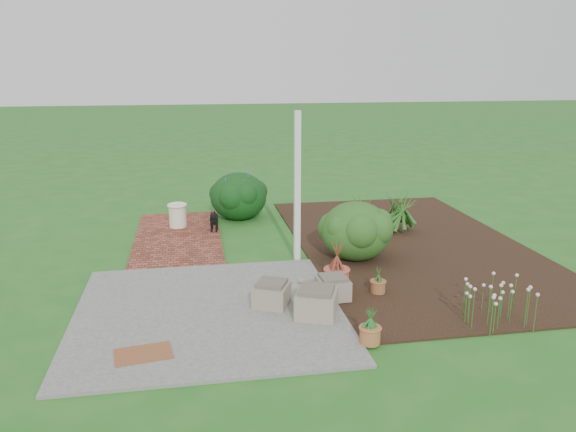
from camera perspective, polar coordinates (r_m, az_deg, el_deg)
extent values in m
plane|color=#23651F|center=(9.38, -0.79, -4.82)|extent=(80.00, 80.00, 0.00)
cube|color=#5E5E5C|center=(7.65, -8.07, -9.58)|extent=(3.50, 3.50, 0.04)
cube|color=brown|center=(10.93, -11.11, -2.08)|extent=(1.60, 3.50, 0.04)
cube|color=black|center=(10.49, 12.40, -2.91)|extent=(4.00, 7.00, 0.03)
cube|color=white|center=(9.18, 0.94, 2.87)|extent=(0.10, 0.10, 2.50)
cube|color=gray|center=(7.35, 2.92, -8.90)|extent=(0.65, 0.65, 0.33)
cube|color=gray|center=(7.66, -1.67, -8.02)|extent=(0.59, 0.59, 0.29)
cube|color=#7B6C5C|center=(7.91, 4.59, -7.35)|extent=(0.44, 0.44, 0.28)
cube|color=brown|center=(6.70, -14.49, -13.38)|extent=(0.68, 0.50, 0.02)
cube|color=black|center=(11.09, -7.52, -0.36)|extent=(0.17, 0.32, 0.14)
cylinder|color=black|center=(11.03, -7.77, -1.25)|extent=(0.04, 0.04, 0.15)
cylinder|color=black|center=(11.02, -7.28, -1.24)|extent=(0.04, 0.04, 0.15)
cylinder|color=black|center=(11.24, -7.71, -0.93)|extent=(0.04, 0.04, 0.15)
cylinder|color=black|center=(11.24, -7.23, -0.92)|extent=(0.04, 0.04, 0.15)
sphere|color=black|center=(10.88, -7.59, -0.05)|extent=(0.13, 0.13, 0.13)
cone|color=black|center=(11.22, -7.49, 0.33)|extent=(0.06, 0.10, 0.12)
cylinder|color=#F2E6C7|center=(11.47, -11.15, 0.03)|extent=(0.45, 0.45, 0.46)
ellipsoid|color=#0F3A11|center=(9.47, 6.93, -1.35)|extent=(1.36, 1.36, 1.00)
cylinder|color=#B8503E|center=(8.29, 4.96, -6.31)|extent=(0.47, 0.47, 0.29)
cylinder|color=#935931|center=(8.22, 9.12, -7.08)|extent=(0.24, 0.24, 0.18)
cylinder|color=#A66338|center=(6.79, 8.33, -11.87)|extent=(0.32, 0.32, 0.21)
ellipsoid|color=black|center=(12.02, -5.06, 2.14)|extent=(1.45, 1.45, 1.02)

